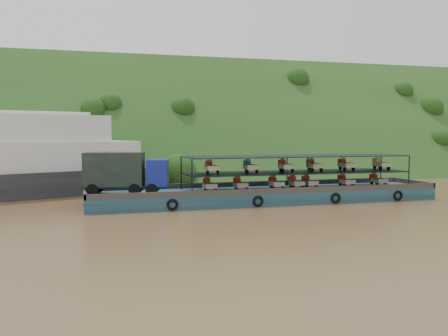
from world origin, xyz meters
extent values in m
plane|color=brown|center=(0.00, 0.00, 0.00)|extent=(160.00, 160.00, 0.00)
cube|color=#1A3C16|center=(0.00, 36.00, 0.00)|extent=(140.00, 39.60, 39.60)
cube|color=#123242|center=(1.29, -0.28, 0.60)|extent=(35.00, 7.00, 1.20)
cube|color=#592D19|center=(1.29, 3.12, 1.45)|extent=(35.00, 0.20, 0.50)
cube|color=#592D19|center=(1.29, -3.68, 1.45)|extent=(35.00, 0.20, 0.50)
cube|color=#592D19|center=(18.69, -0.28, 1.45)|extent=(0.20, 7.00, 0.50)
cube|color=#592D19|center=(-16.11, -0.28, 1.45)|extent=(0.20, 7.00, 0.50)
torus|color=black|center=(-8.71, -3.83, 0.55)|extent=(1.06, 0.26, 1.06)
torus|color=black|center=(-0.71, -3.83, 0.55)|extent=(1.06, 0.26, 1.06)
torus|color=black|center=(7.29, -3.83, 0.55)|extent=(1.06, 0.26, 1.06)
torus|color=black|center=(14.29, -3.83, 0.55)|extent=(1.06, 0.26, 1.06)
cylinder|color=black|center=(-15.41, -0.68, 1.75)|extent=(1.17, 0.64, 1.11)
cylinder|color=black|center=(-14.85, 1.57, 1.75)|extent=(1.17, 0.64, 1.11)
cylinder|color=black|center=(-11.76, -1.59, 1.75)|extent=(1.17, 0.64, 1.11)
cylinder|color=black|center=(-11.20, 0.67, 1.75)|extent=(1.17, 0.64, 1.11)
cylinder|color=black|center=(-10.25, -1.96, 1.75)|extent=(1.17, 0.64, 1.11)
cylinder|color=black|center=(-9.69, 0.30, 1.75)|extent=(1.17, 0.64, 1.11)
cube|color=black|center=(-12.34, -0.25, 1.92)|extent=(7.89, 4.17, 0.22)
cube|color=navy|center=(-9.54, -0.94, 3.19)|extent=(2.47, 3.03, 2.44)
cube|color=black|center=(-8.63, -1.16, 3.64)|extent=(0.60, 2.16, 1.00)
cube|color=black|center=(-13.41, 0.02, 3.52)|extent=(5.80, 3.86, 3.10)
cube|color=black|center=(4.79, -0.28, 2.86)|extent=(23.00, 5.00, 0.12)
cube|color=black|center=(4.79, -0.28, 4.50)|extent=(23.00, 5.00, 0.08)
cylinder|color=black|center=(-6.71, -2.78, 2.85)|extent=(0.12, 0.12, 3.30)
cylinder|color=black|center=(-6.71, 2.22, 2.85)|extent=(0.12, 0.12, 3.30)
cylinder|color=black|center=(4.79, -2.78, 2.85)|extent=(0.12, 0.12, 3.30)
cylinder|color=black|center=(4.79, 2.22, 2.85)|extent=(0.12, 0.12, 3.30)
cylinder|color=black|center=(16.29, -2.78, 2.85)|extent=(0.12, 0.12, 3.30)
cylinder|color=black|center=(16.29, 2.22, 2.85)|extent=(0.12, 0.12, 3.30)
cylinder|color=black|center=(-4.52, 0.77, 1.46)|extent=(0.12, 0.52, 0.52)
cylinder|color=black|center=(-5.02, -1.03, 1.46)|extent=(0.14, 0.52, 0.52)
cylinder|color=black|center=(-4.02, -1.03, 1.46)|extent=(0.14, 0.52, 0.52)
cube|color=beige|center=(-4.52, -0.68, 1.80)|extent=(1.15, 1.50, 0.44)
cube|color=red|center=(-4.52, 0.47, 1.98)|extent=(0.55, 0.80, 0.80)
cube|color=red|center=(-4.52, 0.27, 2.48)|extent=(0.50, 0.10, 0.10)
cylinder|color=black|center=(-1.39, 0.77, 1.46)|extent=(0.12, 0.52, 0.52)
cylinder|color=black|center=(-1.89, -1.03, 1.46)|extent=(0.14, 0.52, 0.52)
cylinder|color=black|center=(-0.89, -1.03, 1.46)|extent=(0.14, 0.52, 0.52)
cube|color=tan|center=(-1.39, -0.68, 1.80)|extent=(1.15, 1.50, 0.44)
cube|color=red|center=(-1.39, 0.47, 1.98)|extent=(0.55, 0.80, 0.80)
cube|color=red|center=(-1.39, 0.27, 2.48)|extent=(0.50, 0.10, 0.10)
cylinder|color=black|center=(2.41, 0.77, 1.46)|extent=(0.12, 0.52, 0.52)
cylinder|color=black|center=(1.91, -1.03, 1.46)|extent=(0.14, 0.52, 0.52)
cylinder|color=black|center=(2.91, -1.03, 1.46)|extent=(0.14, 0.52, 0.52)
cube|color=beige|center=(2.41, -0.68, 1.80)|extent=(1.15, 1.50, 0.44)
cube|color=red|center=(2.41, 0.47, 1.98)|extent=(0.55, 0.80, 0.80)
cube|color=red|center=(2.41, 0.27, 2.48)|extent=(0.50, 0.10, 0.10)
cylinder|color=black|center=(6.12, 0.77, 1.46)|extent=(0.12, 0.52, 0.52)
cylinder|color=black|center=(5.62, -1.03, 1.46)|extent=(0.14, 0.52, 0.52)
cylinder|color=black|center=(6.62, -1.03, 1.46)|extent=(0.14, 0.52, 0.52)
cube|color=beige|center=(6.12, -0.68, 1.80)|extent=(1.15, 1.50, 0.44)
cube|color=red|center=(6.12, 0.47, 1.98)|extent=(0.55, 0.80, 0.80)
cube|color=red|center=(6.12, 0.27, 2.48)|extent=(0.50, 0.10, 0.10)
cylinder|color=black|center=(10.33, 0.77, 1.46)|extent=(0.12, 0.52, 0.52)
cylinder|color=black|center=(9.83, -1.03, 1.46)|extent=(0.14, 0.52, 0.52)
cylinder|color=black|center=(10.83, -1.03, 1.46)|extent=(0.14, 0.52, 0.52)
cube|color=beige|center=(10.33, -0.68, 1.80)|extent=(1.15, 1.50, 0.44)
cube|color=red|center=(10.33, 0.47, 1.98)|extent=(0.55, 0.80, 0.80)
cube|color=red|center=(10.33, 0.27, 2.48)|extent=(0.50, 0.10, 0.10)
cylinder|color=black|center=(14.20, 0.77, 1.46)|extent=(0.12, 0.52, 0.52)
cylinder|color=black|center=(13.70, -1.03, 1.46)|extent=(0.14, 0.52, 0.52)
cylinder|color=black|center=(14.70, -1.03, 1.46)|extent=(0.14, 0.52, 0.52)
cube|color=#BFAF87|center=(14.20, -0.68, 1.80)|extent=(1.15, 1.50, 0.44)
cube|color=red|center=(14.20, 0.47, 1.98)|extent=(0.55, 0.80, 0.80)
cube|color=red|center=(14.20, 0.27, 2.48)|extent=(0.50, 0.10, 0.10)
cylinder|color=black|center=(4.58, 0.77, 1.46)|extent=(0.12, 0.52, 0.52)
cylinder|color=black|center=(4.08, -1.03, 1.46)|extent=(0.14, 0.52, 0.52)
cylinder|color=black|center=(5.08, -1.03, 1.46)|extent=(0.14, 0.52, 0.52)
cube|color=beige|center=(4.58, -0.68, 1.80)|extent=(1.15, 1.50, 0.44)
cube|color=red|center=(4.58, 0.47, 1.98)|extent=(0.55, 0.80, 0.80)
cube|color=red|center=(4.58, 0.27, 2.48)|extent=(0.50, 0.10, 0.10)
cylinder|color=black|center=(-4.30, 0.77, 3.18)|extent=(0.12, 0.52, 0.52)
cylinder|color=black|center=(-4.80, -1.03, 3.18)|extent=(0.14, 0.52, 0.52)
cylinder|color=black|center=(-3.80, -1.03, 3.18)|extent=(0.14, 0.52, 0.52)
cube|color=beige|center=(-4.30, -0.68, 3.52)|extent=(1.15, 1.50, 0.44)
cube|color=red|center=(-4.30, 0.47, 3.70)|extent=(0.55, 0.80, 0.80)
cube|color=red|center=(-4.30, 0.27, 4.20)|extent=(0.50, 0.10, 0.10)
cylinder|color=black|center=(-0.33, 0.77, 3.18)|extent=(0.12, 0.52, 0.52)
cylinder|color=black|center=(-0.83, -1.03, 3.18)|extent=(0.14, 0.52, 0.52)
cylinder|color=black|center=(0.17, -1.03, 3.18)|extent=(0.14, 0.52, 0.52)
cube|color=beige|center=(-0.33, -0.68, 3.52)|extent=(1.15, 1.50, 0.44)
cube|color=#1B3DA3|center=(-0.33, 0.47, 3.70)|extent=(0.55, 0.80, 0.80)
cube|color=#1B3DA3|center=(-0.33, 0.27, 4.20)|extent=(0.50, 0.10, 0.10)
cylinder|color=black|center=(3.45, 0.77, 3.18)|extent=(0.12, 0.52, 0.52)
cylinder|color=black|center=(2.95, -1.03, 3.18)|extent=(0.14, 0.52, 0.52)
cylinder|color=black|center=(3.95, -1.03, 3.18)|extent=(0.14, 0.52, 0.52)
cube|color=beige|center=(3.45, -0.68, 3.52)|extent=(1.15, 1.50, 0.44)
cube|color=red|center=(3.45, 0.47, 3.70)|extent=(0.55, 0.80, 0.80)
cube|color=red|center=(3.45, 0.27, 4.20)|extent=(0.50, 0.10, 0.10)
cylinder|color=black|center=(6.64, 0.77, 3.18)|extent=(0.12, 0.52, 0.52)
cylinder|color=black|center=(6.14, -1.03, 3.18)|extent=(0.14, 0.52, 0.52)
cylinder|color=black|center=(7.14, -1.03, 3.18)|extent=(0.14, 0.52, 0.52)
cube|color=#BAB383|center=(6.64, -0.68, 3.52)|extent=(1.15, 1.50, 0.44)
cube|color=#B90F0C|center=(6.64, 0.47, 3.70)|extent=(0.55, 0.80, 0.80)
cube|color=#B90F0C|center=(6.64, 0.27, 4.20)|extent=(0.50, 0.10, 0.10)
cylinder|color=black|center=(10.32, 0.77, 3.18)|extent=(0.12, 0.52, 0.52)
cylinder|color=black|center=(9.82, -1.03, 3.18)|extent=(0.14, 0.52, 0.52)
cylinder|color=black|center=(10.82, -1.03, 3.18)|extent=(0.14, 0.52, 0.52)
cube|color=beige|center=(10.32, -0.68, 3.52)|extent=(1.15, 1.50, 0.44)
cube|color=#AB0E0B|center=(10.32, 0.47, 3.70)|extent=(0.55, 0.80, 0.80)
cube|color=#AB0E0B|center=(10.32, 0.27, 4.20)|extent=(0.50, 0.10, 0.10)
cylinder|color=black|center=(14.54, 0.77, 3.18)|extent=(0.12, 0.52, 0.52)
cylinder|color=black|center=(14.04, -1.03, 3.18)|extent=(0.14, 0.52, 0.52)
cylinder|color=black|center=(15.04, -1.03, 3.18)|extent=(0.14, 0.52, 0.52)
cube|color=beige|center=(14.54, -0.68, 3.52)|extent=(1.15, 1.50, 0.44)
cube|color=beige|center=(14.54, 0.47, 3.70)|extent=(0.55, 0.80, 0.80)
cube|color=beige|center=(14.54, 0.27, 4.20)|extent=(0.50, 0.10, 0.10)
camera|label=1|loc=(-16.55, -46.80, 6.83)|focal=40.00mm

